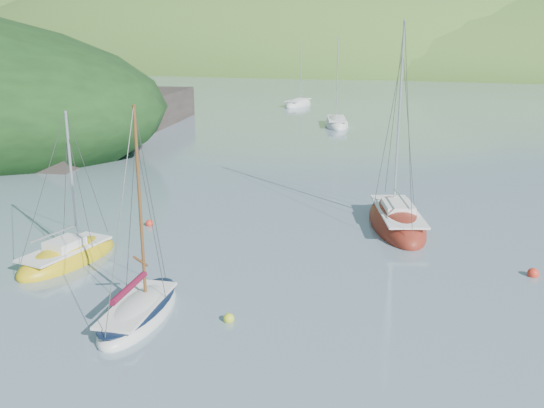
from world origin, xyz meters
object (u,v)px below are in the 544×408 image
(daysailer_white, at_px, (139,313))
(distant_sloop_c, at_px, (298,105))
(sailboat_yellow, at_px, (68,258))
(distant_sloop_a, at_px, (336,124))
(sloop_red, at_px, (397,222))

(daysailer_white, relative_size, distant_sloop_c, 0.83)
(daysailer_white, xyz_separation_m, sailboat_yellow, (-6.16, 3.89, -0.02))
(distant_sloop_c, bearing_deg, distant_sloop_a, -53.19)
(sloop_red, height_order, distant_sloop_a, sloop_red)
(sloop_red, bearing_deg, distant_sloop_a, 89.75)
(daysailer_white, xyz_separation_m, distant_sloop_c, (-13.75, 65.35, -0.03))
(sloop_red, xyz_separation_m, sailboat_yellow, (-13.67, -10.41, -0.04))
(sloop_red, height_order, sailboat_yellow, sloop_red)
(sloop_red, bearing_deg, sailboat_yellow, -161.66)
(distant_sloop_a, bearing_deg, sailboat_yellow, -109.36)
(distant_sloop_c, bearing_deg, daysailer_white, -71.38)
(distant_sloop_a, bearing_deg, sloop_red, -88.10)
(sailboat_yellow, bearing_deg, sloop_red, 44.80)
(sloop_red, xyz_separation_m, distant_sloop_c, (-21.26, 51.04, -0.05))
(daysailer_white, height_order, distant_sloop_c, distant_sloop_c)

